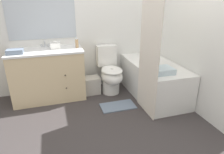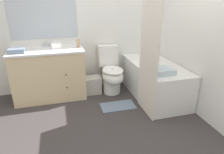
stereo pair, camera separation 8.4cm
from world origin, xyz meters
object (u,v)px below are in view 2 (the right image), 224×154
at_px(bath_towel_folded, 162,71).
at_px(wastebasket, 93,85).
at_px(vanity_cabinet, 50,73).
at_px(soap_dispenser, 78,43).
at_px(bathtub, 154,80).
at_px(toilet, 111,73).
at_px(sink_faucet, 47,44).
at_px(hand_towel_folded, 16,51).
at_px(bath_mat, 118,106).
at_px(tissue_box, 56,45).

bearing_deg(bath_towel_folded, wastebasket, 137.08).
distance_m(vanity_cabinet, soap_dispenser, 0.68).
bearing_deg(vanity_cabinet, bath_towel_folded, -28.21).
bearing_deg(bathtub, soap_dispenser, 160.37).
xyz_separation_m(wastebasket, bath_towel_folded, (0.87, -0.81, 0.46)).
xyz_separation_m(soap_dispenser, bath_towel_folded, (1.08, -0.85, -0.29)).
height_order(vanity_cabinet, toilet, vanity_cabinet).
relative_size(vanity_cabinet, sink_faucet, 7.95).
bearing_deg(hand_towel_folded, soap_dispenser, 7.62).
relative_size(vanity_cabinet, hand_towel_folded, 5.00).
height_order(toilet, hand_towel_folded, hand_towel_folded).
height_order(hand_towel_folded, bath_mat, hand_towel_folded).
height_order(wastebasket, tissue_box, tissue_box).
bearing_deg(vanity_cabinet, wastebasket, -2.83).
distance_m(vanity_cabinet, tissue_box, 0.48).
distance_m(sink_faucet, bath_mat, 1.54).
bearing_deg(toilet, soap_dispenser, 170.80).
height_order(bathtub, bath_towel_folded, bath_towel_folded).
bearing_deg(vanity_cabinet, sink_faucet, 90.00).
xyz_separation_m(toilet, bath_mat, (-0.04, -0.55, -0.35)).
bearing_deg(tissue_box, toilet, -7.74).
distance_m(wastebasket, soap_dispenser, 0.78).
bearing_deg(bath_mat, soap_dispenser, 127.92).
bearing_deg(wastebasket, bath_mat, -64.36).
relative_size(hand_towel_folded, bath_towel_folded, 0.74).
height_order(vanity_cabinet, soap_dispenser, soap_dispenser).
relative_size(bathtub, tissue_box, 9.31).
bearing_deg(bath_mat, wastebasket, 115.64).
relative_size(vanity_cabinet, bathtub, 0.82).
xyz_separation_m(toilet, tissue_box, (-0.87, 0.12, 0.52)).
bearing_deg(wastebasket, bathtub, -21.34).
bearing_deg(bath_towel_folded, hand_towel_folded, 159.84).
distance_m(hand_towel_folded, bath_mat, 1.71).
bearing_deg(bath_mat, hand_towel_folded, 159.92).
bearing_deg(toilet, sink_faucet, 164.53).
xyz_separation_m(bathtub, hand_towel_folded, (-2.10, 0.30, 0.57)).
bearing_deg(vanity_cabinet, bathtub, -13.95).
bearing_deg(bathtub, bath_mat, -163.48).
relative_size(sink_faucet, wastebasket, 0.48).
bearing_deg(tissue_box, bathtub, -16.64).
height_order(sink_faucet, bathtub, sink_faucet).
bearing_deg(soap_dispenser, wastebasket, -11.12).
bearing_deg(hand_towel_folded, bath_towel_folded, -20.16).
xyz_separation_m(tissue_box, soap_dispenser, (0.34, -0.03, 0.02)).
distance_m(bath_towel_folded, bath_mat, 0.87).
bearing_deg(bath_towel_folded, tissue_box, 148.09).
distance_m(bathtub, tissue_box, 1.70).
xyz_separation_m(tissue_box, bath_mat, (0.83, -0.66, -0.87)).
relative_size(wastebasket, bath_mat, 0.55).
bearing_deg(hand_towel_folded, sink_faucet, 37.76).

